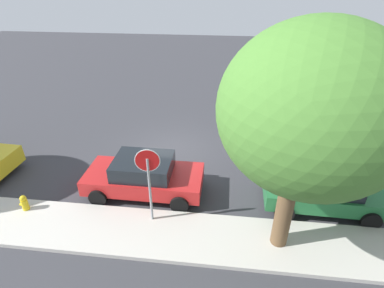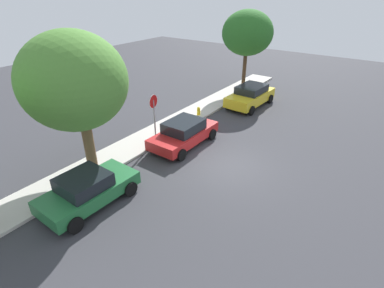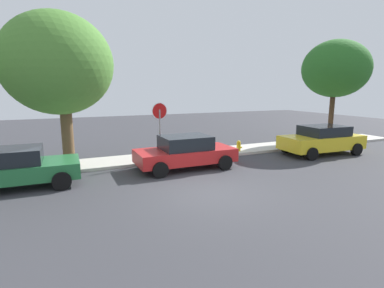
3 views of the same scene
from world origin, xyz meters
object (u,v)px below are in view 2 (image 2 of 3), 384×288
object	(u,v)px
parked_car_green	(88,189)
parked_car_yellow	(250,95)
stop_sign	(154,110)
street_tree_far	(247,33)
street_tree_near_corner	(74,82)
fire_hydrant	(199,112)
parked_car_red	(184,133)

from	to	relation	value
parked_car_green	parked_car_yellow	xyz separation A→B (m)	(14.10, -0.35, 0.07)
stop_sign	street_tree_far	world-z (taller)	street_tree_far
stop_sign	parked_car_yellow	distance (m)	8.65
parked_car_green	street_tree_near_corner	bearing A→B (deg)	51.86
street_tree_near_corner	street_tree_far	world-z (taller)	street_tree_near_corner
parked_car_green	parked_car_yellow	distance (m)	14.10
street_tree_near_corner	parked_car_green	bearing A→B (deg)	-128.14
parked_car_yellow	stop_sign	bearing A→B (deg)	167.64
stop_sign	parked_car_yellow	size ratio (longest dim) A/B	0.63
street_tree_far	fire_hydrant	world-z (taller)	street_tree_far
parked_car_yellow	parked_car_red	bearing A→B (deg)	177.82
stop_sign	fire_hydrant	bearing A→B (deg)	0.62
street_tree_far	parked_car_red	bearing A→B (deg)	-170.62
street_tree_near_corner	fire_hydrant	size ratio (longest dim) A/B	9.10
parked_car_yellow	street_tree_far	size ratio (longest dim) A/B	0.70
street_tree_far	street_tree_near_corner	bearing A→B (deg)	179.05
parked_car_green	fire_hydrant	xyz separation A→B (m)	(10.13, 1.54, -0.35)
street_tree_far	stop_sign	bearing A→B (deg)	-178.85
street_tree_far	parked_car_yellow	bearing A→B (deg)	-145.17
street_tree_near_corner	fire_hydrant	xyz separation A→B (m)	(8.58, -0.44, -4.05)
street_tree_near_corner	fire_hydrant	world-z (taller)	street_tree_near_corner
street_tree_near_corner	street_tree_far	xyz separation A→B (m)	(15.52, -0.26, 0.21)
parked_car_red	fire_hydrant	size ratio (longest dim) A/B	5.99
parked_car_red	parked_car_green	bearing A→B (deg)	179.53
parked_car_green	street_tree_far	size ratio (longest dim) A/B	0.63
stop_sign	parked_car_green	xyz separation A→B (m)	(-5.72, -1.49, -1.20)
fire_hydrant	parked_car_red	bearing A→B (deg)	-157.17
street_tree_near_corner	stop_sign	bearing A→B (deg)	-6.62
stop_sign	fire_hydrant	world-z (taller)	stop_sign
stop_sign	street_tree_far	distance (m)	11.66
fire_hydrant	parked_car_yellow	bearing A→B (deg)	-25.39
stop_sign	parked_car_red	xyz separation A→B (m)	(0.64, -1.54, -1.19)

